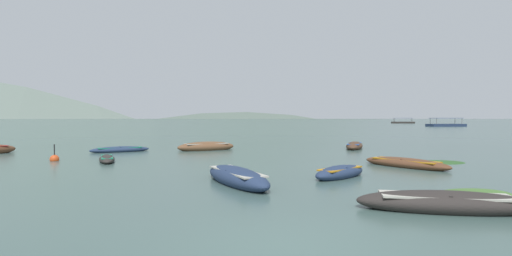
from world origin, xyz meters
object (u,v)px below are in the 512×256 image
rowboat_9 (446,203)px  ferry_0 (403,122)px  rowboat_1 (340,173)px  rowboat_7 (120,150)px  rowboat_4 (354,146)px  rowboat_0 (206,147)px  ferry_1 (446,125)px  rowboat_3 (405,163)px  mooring_buoy (54,159)px  rowboat_2 (237,177)px  rowboat_8 (107,159)px

rowboat_9 → ferry_0: bearing=66.6°
rowboat_1 → rowboat_7: size_ratio=0.73×
rowboat_4 → rowboat_9: rowboat_4 is taller
rowboat_1 → rowboat_4: 14.46m
rowboat_0 → ferry_0: (72.60, 131.52, 0.21)m
rowboat_9 → ferry_0: (64.84, 149.55, 0.25)m
rowboat_1 → ferry_1: (52.20, 85.36, 0.26)m
rowboat_7 → rowboat_9: rowboat_9 is taller
rowboat_3 → rowboat_7: rowboat_3 is taller
rowboat_3 → mooring_buoy: size_ratio=4.06×
rowboat_3 → rowboat_1: bearing=-143.2°
rowboat_0 → ferry_1: 93.44m
rowboat_2 → rowboat_4: (8.84, 14.91, -0.03)m
rowboat_9 → rowboat_4: bearing=79.6°
ferry_1 → rowboat_0: bearing=-128.9°
rowboat_3 → mooring_buoy: (-18.09, 3.13, -0.07)m
rowboat_1 → rowboat_4: rowboat_4 is taller
ferry_0 → mooring_buoy: size_ratio=9.56×
rowboat_7 → mooring_buoy: size_ratio=3.77×
rowboat_1 → ferry_0: size_ratio=0.29×
rowboat_3 → rowboat_8: size_ratio=1.30×
rowboat_2 → rowboat_7: size_ratio=1.17×
rowboat_8 → ferry_0: size_ratio=0.33×
rowboat_3 → rowboat_8: 15.41m
rowboat_3 → ferry_1: 95.49m
rowboat_2 → rowboat_7: 15.18m
mooring_buoy → rowboat_2: bearing=-36.2°
rowboat_9 → mooring_buoy: mooring_buoy is taller
rowboat_4 → rowboat_7: size_ratio=1.06×
rowboat_9 → rowboat_1: bearing=103.2°
ferry_0 → mooring_buoy: (-80.23, -138.10, -0.34)m
rowboat_0 → rowboat_3: rowboat_0 is taller
rowboat_2 → rowboat_7: (-8.26, 12.73, -0.08)m
rowboat_9 → mooring_buoy: (-15.39, 11.45, -0.09)m
rowboat_1 → ferry_0: bearing=65.4°
rowboat_7 → mooring_buoy: mooring_buoy is taller
rowboat_9 → ferry_0: size_ratio=0.45×
rowboat_8 → rowboat_9: 16.71m
rowboat_0 → rowboat_8: 8.34m
mooring_buoy → rowboat_0: bearing=40.8°
rowboat_1 → rowboat_3: rowboat_1 is taller
rowboat_4 → rowboat_3: bearing=-94.3°
rowboat_8 → ferry_0: 158.53m
rowboat_9 → mooring_buoy: size_ratio=4.32×
rowboat_3 → ferry_0: bearing=66.3°
rowboat_2 → ferry_0: ferry_0 is taller
rowboat_3 → rowboat_4: (0.80, 10.70, 0.03)m
rowboat_1 → ferry_1: bearing=58.6°
rowboat_8 → ferry_1: bearing=51.5°
rowboat_4 → rowboat_8: rowboat_4 is taller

